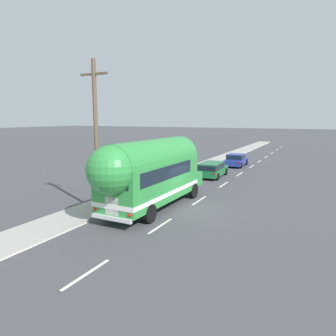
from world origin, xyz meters
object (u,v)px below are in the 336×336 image
car_lead (212,169)px  utility_pole (96,135)px  painted_bus (149,171)px  car_second (236,160)px

car_lead → utility_pole: bearing=-100.5°
painted_bus → car_second: bearing=89.5°
painted_bus → car_lead: painted_bus is taller
utility_pole → painted_bus: size_ratio=0.83×
car_second → car_lead: bearing=-91.9°
utility_pole → painted_bus: utility_pole is taller
utility_pole → painted_bus: bearing=31.6°
utility_pole → car_lead: size_ratio=1.96×
utility_pole → car_lead: 13.72m
utility_pole → car_second: (2.66, 20.58, -3.70)m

